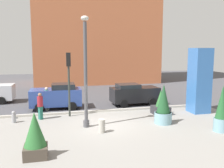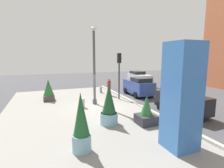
# 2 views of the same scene
# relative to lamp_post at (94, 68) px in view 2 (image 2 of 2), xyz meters

# --- Properties ---
(ground_plane) EXTENTS (60.00, 60.00, 0.00)m
(ground_plane) POSITION_rel_lamp_post_xyz_m (1.18, 4.08, -3.10)
(ground_plane) COLOR #47474C
(plaza_pavement) EXTENTS (18.00, 10.00, 0.02)m
(plaza_pavement) POSITION_rel_lamp_post_xyz_m (1.18, -1.92, -3.10)
(plaza_pavement) COLOR gray
(plaza_pavement) RESTS_ON ground_plane
(curb_strip) EXTENTS (18.00, 0.24, 0.16)m
(curb_strip) POSITION_rel_lamp_post_xyz_m (1.18, 3.20, -3.02)
(curb_strip) COLOR #B7B2A8
(curb_strip) RESTS_ON ground_plane
(lamp_post) EXTENTS (0.44, 0.44, 6.36)m
(lamp_post) POSITION_rel_lamp_post_xyz_m (0.00, 0.00, 0.00)
(lamp_post) COLOR #4C4C51
(lamp_post) RESTS_ON ground_plane
(art_pillar_blue) EXTENTS (1.25, 1.25, 4.61)m
(art_pillar_blue) POSITION_rel_lamp_post_xyz_m (8.34, 1.50, -0.79)
(art_pillar_blue) COLOR #3870BC
(art_pillar_blue) RESTS_ON ground_plane
(potted_plant_near_left) EXTENTS (0.81, 0.81, 2.58)m
(potted_plant_near_left) POSITION_rel_lamp_post_xyz_m (7.11, -2.57, -1.91)
(potted_plant_near_left) COLOR #7AA8B7
(potted_plant_near_left) RESTS_ON ground_plane
(potted_plant_by_pillar) EXTENTS (1.10, 1.10, 1.75)m
(potted_plant_by_pillar) POSITION_rel_lamp_post_xyz_m (5.46, 1.64, -2.42)
(potted_plant_by_pillar) COLOR #2D2D33
(potted_plant_by_pillar) RESTS_ON ground_plane
(potted_plant_curbside) EXTENTS (1.05, 1.05, 2.43)m
(potted_plant_curbside) POSITION_rel_lamp_post_xyz_m (4.66, -0.43, -2.02)
(potted_plant_curbside) COLOR #7AA8B7
(potted_plant_curbside) RESTS_ON ground_plane
(potted_plant_near_right) EXTENTS (0.97, 0.97, 1.96)m
(potted_plant_near_right) POSITION_rel_lamp_post_xyz_m (-2.63, -3.60, -2.14)
(potted_plant_near_right) COLOR #4C4238
(potted_plant_near_right) RESTS_ON ground_plane
(fire_hydrant) EXTENTS (0.36, 0.26, 0.75)m
(fire_hydrant) POSITION_rel_lamp_post_xyz_m (-4.24, 1.90, -2.73)
(fire_hydrant) COLOR #99999E
(fire_hydrant) RESTS_ON ground_plane
(concrete_bollard) EXTENTS (0.36, 0.36, 0.75)m
(concrete_bollard) POSITION_rel_lamp_post_xyz_m (0.69, -1.19, -2.72)
(concrete_bollard) COLOR #B2ADA3
(concrete_bollard) RESTS_ON ground_plane
(traffic_light_far_side) EXTENTS (0.28, 0.42, 4.30)m
(traffic_light_far_side) POSITION_rel_lamp_post_xyz_m (-0.78, 2.59, -0.18)
(traffic_light_far_side) COLOR #333833
(traffic_light_far_side) RESTS_ON ground_plane
(car_far_lane) EXTENTS (3.87, 2.08, 1.92)m
(car_far_lane) POSITION_rel_lamp_post_xyz_m (-1.57, 5.13, -2.13)
(car_far_lane) COLOR #2D4793
(car_far_lane) RESTS_ON ground_plane
(car_intersection) EXTENTS (3.94, 2.04, 1.73)m
(car_intersection) POSITION_rel_lamp_post_xyz_m (4.64, 4.99, -2.20)
(car_intersection) COLOR black
(car_intersection) RESTS_ON ground_plane
(car_curb_west) EXTENTS (4.38, 2.14, 1.95)m
(car_curb_west) POSITION_rel_lamp_post_xyz_m (-7.34, 8.55, -2.12)
(car_curb_west) COLOR silver
(car_curb_west) RESTS_ON ground_plane
(pedestrian_on_sidewalk) EXTENTS (0.49, 0.49, 1.75)m
(pedestrian_on_sidewalk) POSITION_rel_lamp_post_xyz_m (-2.67, 2.28, -2.12)
(pedestrian_on_sidewalk) COLOR #236656
(pedestrian_on_sidewalk) RESTS_ON ground_plane
(pedestrian_crossing) EXTENTS (0.48, 0.48, 1.75)m
(pedestrian_crossing) POSITION_rel_lamp_post_xyz_m (-2.29, 4.70, -2.12)
(pedestrian_crossing) COLOR #B2AD9E
(pedestrian_crossing) RESTS_ON ground_plane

